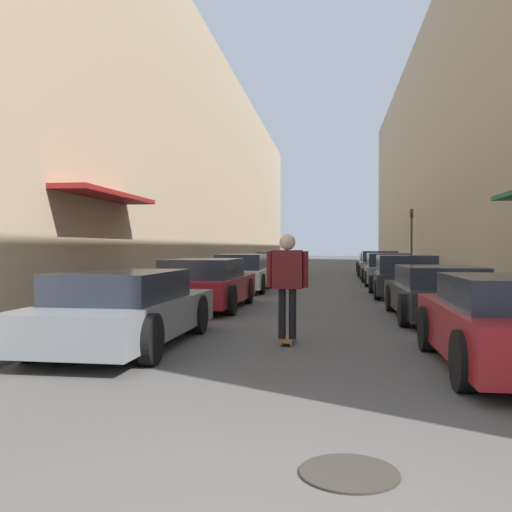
% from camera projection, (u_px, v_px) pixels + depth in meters
% --- Properties ---
extents(ground, '(140.94, 140.94, 0.00)m').
position_uv_depth(ground, '(323.00, 279.00, 28.21)').
color(ground, '#4C4947').
extents(curb_strip_left, '(1.80, 64.07, 0.12)m').
position_uv_depth(curb_strip_left, '(247.00, 271.00, 35.19)').
color(curb_strip_left, gray).
rests_on(curb_strip_left, ground).
extents(curb_strip_right, '(1.80, 64.07, 0.12)m').
position_uv_depth(curb_strip_right, '(406.00, 272.00, 33.92)').
color(curb_strip_right, gray).
rests_on(curb_strip_right, ground).
extents(building_row_left, '(4.90, 64.07, 12.39)m').
position_uv_depth(building_row_left, '(201.00, 173.00, 35.48)').
color(building_row_left, tan).
rests_on(building_row_left, ground).
extents(building_row_right, '(4.90, 64.07, 14.76)m').
position_uv_depth(building_row_right, '(457.00, 148.00, 33.40)').
color(building_row_right, tan).
rests_on(building_row_right, ground).
extents(parked_car_left_0, '(1.90, 4.56, 1.20)m').
position_uv_depth(parked_car_left_0, '(125.00, 309.00, 9.02)').
color(parked_car_left_0, gray).
rests_on(parked_car_left_0, ground).
extents(parked_car_left_1, '(2.05, 4.49, 1.27)m').
position_uv_depth(parked_car_left_1, '(204.00, 284.00, 14.54)').
color(parked_car_left_1, maroon).
rests_on(parked_car_left_1, ground).
extents(parked_car_left_2, '(1.91, 4.51, 1.32)m').
position_uv_depth(parked_car_left_2, '(242.00, 273.00, 20.39)').
color(parked_car_left_2, silver).
rests_on(parked_car_left_2, ground).
extents(parked_car_left_3, '(2.02, 4.43, 1.22)m').
position_uv_depth(parked_car_left_3, '(259.00, 268.00, 25.82)').
color(parked_car_left_3, '#515459').
rests_on(parked_car_left_3, ground).
extents(parked_car_left_4, '(2.00, 4.79, 1.29)m').
position_uv_depth(parked_car_left_4, '(274.00, 264.00, 31.31)').
color(parked_car_left_4, '#B7B7BC').
rests_on(parked_car_left_4, ground).
extents(parked_car_right_0, '(1.86, 3.97, 1.22)m').
position_uv_depth(parked_car_right_0, '(510.00, 324.00, 7.27)').
color(parked_car_right_0, maroon).
rests_on(parked_car_right_0, ground).
extents(parked_car_right_1, '(1.94, 4.49, 1.16)m').
position_uv_depth(parked_car_right_1, '(438.00, 293.00, 12.43)').
color(parked_car_right_1, '#232326').
rests_on(parked_car_right_1, ground).
extents(parked_car_right_2, '(2.07, 4.11, 1.32)m').
position_uv_depth(parked_car_right_2, '(405.00, 277.00, 17.98)').
color(parked_car_right_2, '#232326').
rests_on(parked_car_right_2, ground).
extents(parked_car_right_3, '(1.96, 4.29, 1.32)m').
position_uv_depth(parked_car_right_3, '(387.00, 270.00, 23.58)').
color(parked_car_right_3, gray).
rests_on(parked_car_right_3, ground).
extents(parked_car_right_4, '(2.05, 4.33, 1.36)m').
position_uv_depth(parked_car_right_4, '(379.00, 265.00, 28.59)').
color(parked_car_right_4, gray).
rests_on(parked_car_right_4, ground).
extents(parked_car_right_5, '(1.98, 4.25, 1.22)m').
position_uv_depth(parked_car_right_5, '(374.00, 263.00, 33.67)').
color(parked_car_right_5, navy).
rests_on(parked_car_right_5, ground).
extents(skateboarder, '(0.69, 0.78, 1.79)m').
position_uv_depth(skateboarder, '(287.00, 276.00, 9.34)').
color(skateboarder, brown).
rests_on(skateboarder, ground).
extents(manhole_cover, '(0.70, 0.70, 0.02)m').
position_uv_depth(manhole_cover, '(349.00, 473.00, 3.97)').
color(manhole_cover, '#332D28').
rests_on(manhole_cover, ground).
extents(traffic_light, '(0.16, 0.22, 3.31)m').
position_uv_depth(traffic_light, '(411.00, 235.00, 27.88)').
color(traffic_light, '#2D2D2D').
rests_on(traffic_light, curb_strip_right).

